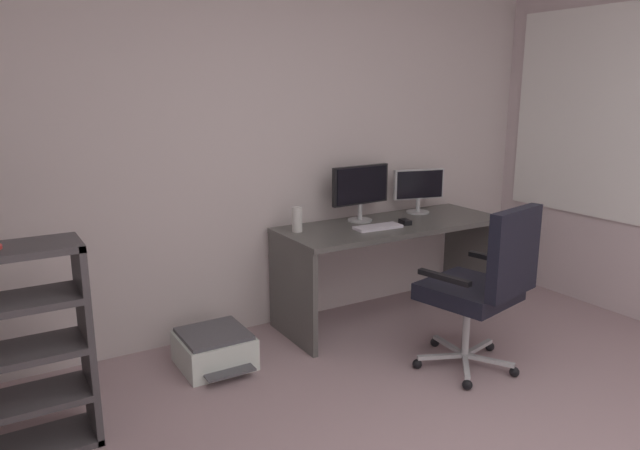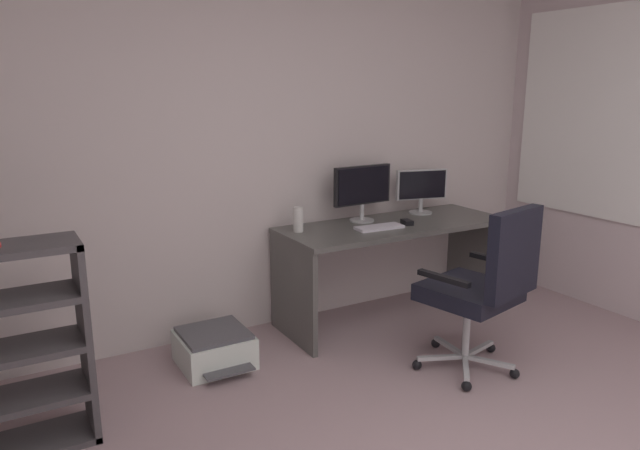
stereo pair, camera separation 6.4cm
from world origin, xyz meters
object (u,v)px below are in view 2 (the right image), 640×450
object	(u,v)px
computer_mouse	(407,222)
printer	(214,348)
desktop_speaker	(298,219)
office_chair	(484,283)
desk	(394,246)
monitor_main	(362,188)
monitor_secondary	(421,187)
keyboard	(379,227)

from	to	relation	value
computer_mouse	printer	bearing A→B (deg)	-168.39
desktop_speaker	printer	distance (m)	1.01
computer_mouse	office_chair	world-z (taller)	office_chair
desk	monitor_main	world-z (taller)	monitor_main
monitor_secondary	desktop_speaker	world-z (taller)	monitor_secondary
monitor_secondary	desktop_speaker	size ratio (longest dim) A/B	2.39
monitor_secondary	office_chair	xyz separation A→B (m)	(-0.46, -1.14, -0.36)
monitor_secondary	computer_mouse	bearing A→B (deg)	-142.72
monitor_secondary	computer_mouse	world-z (taller)	monitor_secondary
monitor_main	computer_mouse	world-z (taller)	monitor_main
desktop_speaker	computer_mouse	bearing A→B (deg)	-14.81
monitor_secondary	keyboard	xyz separation A→B (m)	(-0.58, -0.26, -0.19)
desk	printer	bearing A→B (deg)	-177.03
desk	monitor_secondary	xyz separation A→B (m)	(0.38, 0.17, 0.38)
computer_mouse	office_chair	size ratio (longest dim) A/B	0.10
desk	keyboard	distance (m)	0.28
desk	office_chair	xyz separation A→B (m)	(-0.08, -0.97, 0.02)
keyboard	computer_mouse	bearing A→B (deg)	4.31
keyboard	printer	bearing A→B (deg)	-177.18
monitor_secondary	desktop_speaker	bearing A→B (deg)	-177.52
desk	monitor_secondary	size ratio (longest dim) A/B	4.17
computer_mouse	printer	xyz separation A→B (m)	(-1.47, 0.01, -0.63)
monitor_main	office_chair	distance (m)	1.21
office_chair	printer	xyz separation A→B (m)	(-1.34, 0.90, -0.46)
printer	monitor_secondary	bearing A→B (deg)	7.68
computer_mouse	printer	size ratio (longest dim) A/B	0.20
desk	monitor_secondary	distance (m)	0.56
monitor_main	desk	bearing A→B (deg)	-45.05
desk	keyboard	world-z (taller)	keyboard
keyboard	printer	size ratio (longest dim) A/B	0.68
monitor_main	monitor_secondary	xyz separation A→B (m)	(0.55, 0.00, -0.04)
keyboard	monitor_main	bearing A→B (deg)	87.36
monitor_main	monitor_secondary	bearing A→B (deg)	0.01
monitor_main	computer_mouse	xyz separation A→B (m)	(0.22, -0.25, -0.23)
keyboard	office_chair	distance (m)	0.91
monitor_secondary	desk	bearing A→B (deg)	-156.07
keyboard	computer_mouse	distance (m)	0.25
keyboard	monitor_secondary	bearing A→B (deg)	27.35
printer	monitor_main	bearing A→B (deg)	10.97
office_chair	printer	world-z (taller)	office_chair
computer_mouse	desktop_speaker	distance (m)	0.80
desktop_speaker	desk	bearing A→B (deg)	-9.52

